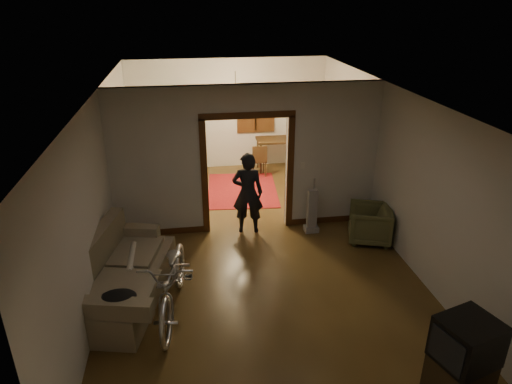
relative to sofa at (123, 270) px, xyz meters
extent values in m
cube|color=#402D14|center=(2.13, 1.26, -0.51)|extent=(5.00, 8.50, 0.01)
cube|color=white|center=(2.13, 1.26, 2.29)|extent=(5.00, 8.50, 0.01)
cube|color=beige|center=(2.13, 5.51, 0.89)|extent=(5.00, 0.02, 2.80)
cube|color=beige|center=(-0.37, 1.26, 0.89)|extent=(0.02, 8.50, 2.80)
cube|color=beige|center=(4.63, 1.26, 0.89)|extent=(0.02, 8.50, 2.80)
cube|color=beige|center=(2.13, 2.01, 0.89)|extent=(5.00, 0.14, 2.80)
cube|color=#40220E|center=(2.13, 2.01, 0.59)|extent=(1.74, 0.20, 2.32)
cube|color=black|center=(2.83, 5.47, 1.04)|extent=(0.98, 0.06, 1.28)
sphere|color=#FFE0A5|center=(2.13, 3.76, 1.84)|extent=(0.24, 0.24, 0.24)
cube|color=silver|center=(3.18, 1.94, 0.74)|extent=(0.08, 0.01, 0.12)
cube|color=#70674B|center=(0.00, 0.00, 0.00)|extent=(1.49, 2.40, 1.03)
cylinder|color=beige|center=(0.10, 0.30, 0.02)|extent=(0.10, 0.82, 0.10)
ellipsoid|color=black|center=(0.05, -0.91, 0.17)|extent=(0.47, 0.35, 0.14)
imported|color=silver|center=(0.74, -0.42, 0.02)|extent=(0.96, 2.11, 1.07)
imported|color=brown|center=(4.28, 1.13, -0.17)|extent=(0.95, 0.94, 0.69)
cube|color=black|center=(3.92, -2.45, -0.25)|extent=(0.71, 0.68, 0.53)
cube|color=black|center=(3.92, -2.45, 0.27)|extent=(0.74, 0.70, 0.52)
cube|color=gray|center=(3.32, 1.63, -0.08)|extent=(0.29, 0.24, 0.87)
imported|color=black|center=(2.11, 1.84, 0.28)|extent=(0.64, 0.47, 1.59)
cube|color=maroon|center=(2.26, 3.83, -0.51)|extent=(1.76, 2.21, 0.02)
cube|color=#273922|center=(0.77, 5.00, 0.44)|extent=(0.99, 0.60, 1.91)
sphere|color=#1E5972|center=(0.77, 5.00, 1.43)|extent=(0.26, 0.26, 0.26)
cube|color=#342311|center=(3.36, 5.03, -0.10)|extent=(1.25, 0.93, 0.83)
cube|color=#342311|center=(2.79, 4.71, -0.10)|extent=(0.40, 0.40, 0.82)
camera|label=1|loc=(1.05, -5.92, 3.74)|focal=32.00mm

